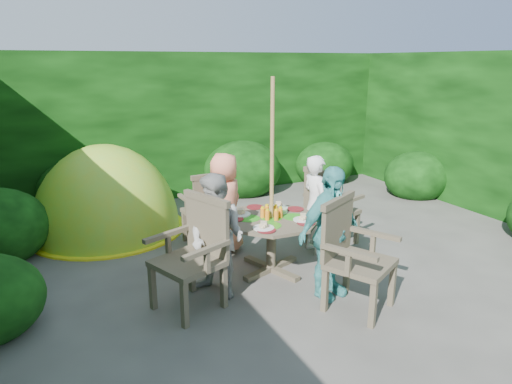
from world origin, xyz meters
name	(u,v)px	position (x,y,z in m)	size (l,w,h in m)	color
ground	(313,270)	(0.00, 0.00, 0.00)	(60.00, 60.00, 0.00)	#4B4843
hedge_enclosure	(262,146)	(0.00, 1.33, 1.25)	(9.00, 9.00, 2.50)	black
patio_table	(272,226)	(-0.45, 0.20, 0.55)	(1.43, 1.43, 0.78)	#443C2C
parasol_pole	(272,179)	(-0.45, 0.20, 1.10)	(0.04, 0.04, 2.20)	olive
garden_chair_right	(329,206)	(0.58, 0.55, 0.54)	(0.69, 0.73, 1.00)	#443C2C
garden_chair_left	(194,252)	(-1.48, -0.15, 0.57)	(0.75, 0.80, 1.06)	#443C2C
garden_chair_back	(209,208)	(-0.83, 1.23, 0.52)	(0.62, 0.56, 0.97)	#443C2C
garden_chair_front	(352,253)	(-0.11, -0.84, 0.56)	(0.82, 0.78, 1.05)	#443C2C
child_right	(315,205)	(0.30, 0.46, 0.63)	(0.46, 0.30, 1.25)	white
child_left	(217,237)	(-1.21, -0.06, 0.65)	(0.63, 0.49, 1.29)	#989893
child_back	(225,204)	(-0.71, 0.95, 0.64)	(0.63, 0.41, 1.28)	#FF8B69
child_front	(329,233)	(-0.19, -0.56, 0.69)	(0.81, 0.34, 1.38)	#4AAEAC
dome_tent	(109,230)	(-1.96, 2.39, 0.00)	(2.25, 2.25, 2.49)	#ACC526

